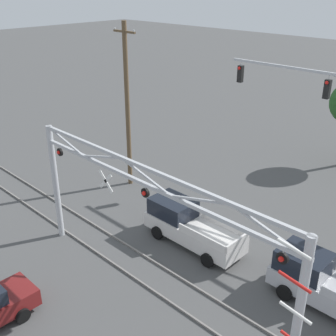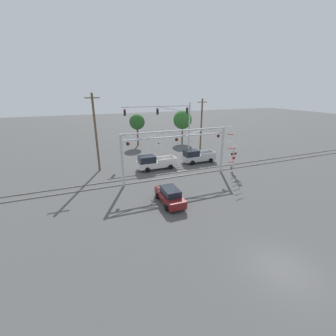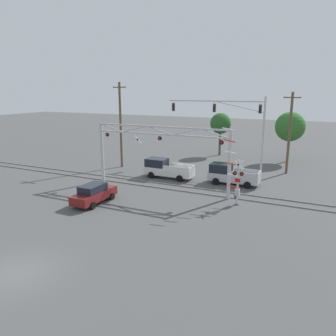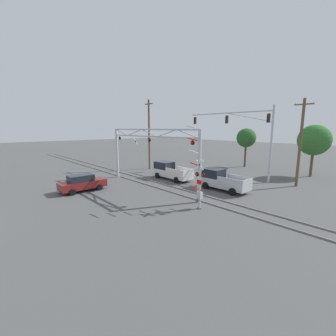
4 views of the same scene
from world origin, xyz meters
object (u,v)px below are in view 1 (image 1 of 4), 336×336
(pickup_truck_following, at_px, (325,284))
(utility_pole_left, at_px, (127,106))
(crossing_gantry, at_px, (146,213))
(pickup_truck_lead, at_px, (188,225))

(pickup_truck_following, bearing_deg, utility_pole_left, 172.61)
(pickup_truck_following, xyz_separation_m, utility_pole_left, (-14.11, 1.83, 4.25))
(crossing_gantry, distance_m, utility_pole_left, 10.86)
(utility_pole_left, bearing_deg, pickup_truck_lead, -18.24)
(crossing_gantry, height_order, utility_pole_left, utility_pole_left)
(pickup_truck_lead, xyz_separation_m, pickup_truck_following, (6.95, 0.53, -0.00))
(crossing_gantry, relative_size, pickup_truck_lead, 2.51)
(pickup_truck_following, bearing_deg, crossing_gantry, -139.57)
(pickup_truck_lead, bearing_deg, utility_pole_left, 161.76)
(crossing_gantry, bearing_deg, pickup_truck_following, 40.43)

